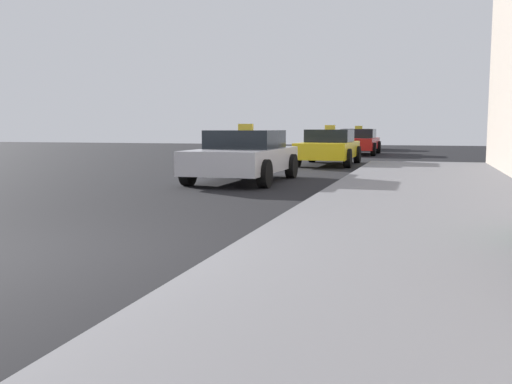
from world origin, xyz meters
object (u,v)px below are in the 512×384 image
car_black (358,139)px  car_yellow (329,147)px  car_silver (244,155)px  car_red (358,141)px

car_black → car_yellow: bearing=92.6°
car_silver → car_red: (1.05, 15.45, 0.00)m
car_silver → car_red: bearing=-93.9°
car_black → car_silver: bearing=89.2°
car_silver → car_red: same height
car_yellow → car_black: same height
car_silver → car_yellow: size_ratio=0.96×
car_silver → car_yellow: bearing=-98.0°
car_yellow → car_red: same height
car_silver → car_yellow: same height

